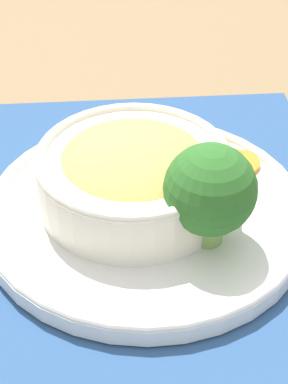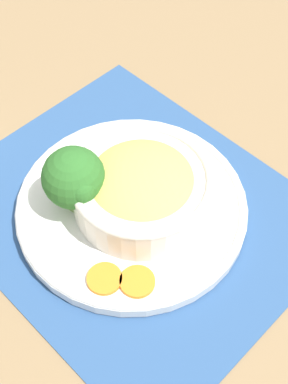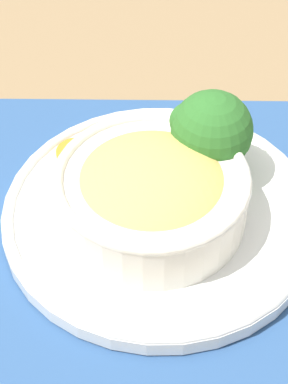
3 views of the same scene
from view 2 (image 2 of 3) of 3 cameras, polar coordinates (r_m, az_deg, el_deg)
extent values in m
plane|color=#8C704C|center=(0.71, -1.30, -2.18)|extent=(4.00, 4.00, 0.00)
cube|color=#2D5184|center=(0.71, -1.31, -2.09)|extent=(0.50, 0.44, 0.00)
cylinder|color=white|center=(0.70, -1.32, -1.62)|extent=(0.30, 0.30, 0.02)
torus|color=white|center=(0.70, -1.33, -1.24)|extent=(0.30, 0.30, 0.01)
cylinder|color=silver|center=(0.68, -0.25, 0.15)|extent=(0.18, 0.18, 0.05)
torus|color=silver|center=(0.66, -0.26, 1.48)|extent=(0.18, 0.18, 0.01)
ellipsoid|color=#E0B75B|center=(0.67, -0.26, 0.80)|extent=(0.15, 0.15, 0.06)
cylinder|color=#759E51|center=(0.69, -7.15, -0.65)|extent=(0.03, 0.03, 0.03)
sphere|color=#2D6B28|center=(0.66, -7.52, 1.53)|extent=(0.08, 0.08, 0.08)
sphere|color=#2D6B28|center=(0.64, -6.74, 0.37)|extent=(0.04, 0.04, 0.04)
sphere|color=#2D6B28|center=(0.67, -8.35, 2.97)|extent=(0.03, 0.03, 0.03)
cylinder|color=orange|center=(0.64, -4.24, -9.20)|extent=(0.04, 0.04, 0.01)
cylinder|color=orange|center=(0.64, -0.72, -9.53)|extent=(0.04, 0.04, 0.01)
camera|label=1|loc=(0.84, -27.73, 36.29)|focal=60.00mm
camera|label=3|loc=(0.76, 29.47, 39.82)|focal=60.00mm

